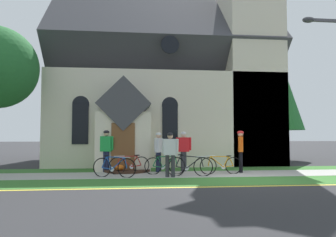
{
  "coord_description": "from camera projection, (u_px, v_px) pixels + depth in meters",
  "views": [
    {
      "loc": [
        -4.01,
        -10.83,
        1.55
      ],
      "look_at": [
        -2.61,
        2.71,
        2.3
      ],
      "focal_mm": 33.48,
      "sensor_mm": 36.0,
      "label": 1
    }
  ],
  "objects": [
    {
      "name": "ground",
      "position": [
        219.0,
        168.0,
        15.06
      ],
      "size": [
        140.0,
        140.0,
        0.0
      ],
      "primitive_type": "plane",
      "color": "#2B2B2D"
    },
    {
      "name": "sidewalk_slab",
      "position": [
        177.0,
        174.0,
        12.52
      ],
      "size": [
        32.0,
        2.03,
        0.01
      ],
      "primitive_type": "cube",
      "color": "#A8A59E",
      "rests_on": "ground"
    },
    {
      "name": "grass_verge",
      "position": [
        185.0,
        182.0,
        10.53
      ],
      "size": [
        32.0,
        1.97,
        0.01
      ],
      "primitive_type": "cube",
      "color": "#38722D",
      "rests_on": "ground"
    },
    {
      "name": "church_lawn",
      "position": [
        172.0,
        169.0,
        14.34
      ],
      "size": [
        24.0,
        1.65,
        0.01
      ],
      "primitive_type": "cube",
      "color": "#38722D",
      "rests_on": "ground"
    },
    {
      "name": "curb_paint_stripe",
      "position": [
        191.0,
        187.0,
        9.41
      ],
      "size": [
        28.0,
        0.16,
        0.01
      ],
      "primitive_type": "cube",
      "color": "yellow",
      "rests_on": "ground"
    },
    {
      "name": "church_building",
      "position": [
        167.0,
        85.0,
        20.44
      ],
      "size": [
        12.71,
        12.59,
        14.21
      ],
      "color": "beige",
      "rests_on": "ground"
    },
    {
      "name": "church_sign",
      "position": [
        127.0,
        141.0,
        13.87
      ],
      "size": [
        1.9,
        0.23,
        2.04
      ],
      "color": "#474C56",
      "rests_on": "ground"
    },
    {
      "name": "flower_bed",
      "position": [
        127.0,
        170.0,
        13.53
      ],
      "size": [
        1.98,
        1.98,
        0.34
      ],
      "color": "#382319",
      "rests_on": "ground"
    },
    {
      "name": "bicycle_black",
      "position": [
        221.0,
        165.0,
        12.67
      ],
      "size": [
        1.76,
        0.12,
        0.77
      ],
      "color": "black",
      "rests_on": "ground"
    },
    {
      "name": "bicycle_blue",
      "position": [
        114.0,
        167.0,
        11.7
      ],
      "size": [
        1.64,
        0.63,
        0.83
      ],
      "color": "black",
      "rests_on": "ground"
    },
    {
      "name": "bicycle_white",
      "position": [
        189.0,
        166.0,
        12.05
      ],
      "size": [
        1.76,
        0.44,
        0.85
      ],
      "color": "black",
      "rests_on": "ground"
    },
    {
      "name": "bicycle_silver",
      "position": [
        130.0,
        165.0,
        12.71
      ],
      "size": [
        1.65,
        0.52,
        0.79
      ],
      "color": "black",
      "rests_on": "ground"
    },
    {
      "name": "bicycle_orange",
      "position": [
        165.0,
        165.0,
        12.62
      ],
      "size": [
        1.68,
        0.15,
        0.78
      ],
      "color": "black",
      "rests_on": "ground"
    },
    {
      "name": "cyclist_in_green_jersey",
      "position": [
        106.0,
        147.0,
        13.33
      ],
      "size": [
        0.62,
        0.48,
        1.78
      ],
      "color": "#191E38",
      "rests_on": "ground"
    },
    {
      "name": "cyclist_in_red_jersey",
      "position": [
        184.0,
        148.0,
        13.66
      ],
      "size": [
        0.67,
        0.28,
        1.72
      ],
      "color": "#2D2D33",
      "rests_on": "ground"
    },
    {
      "name": "cyclist_in_blue_jersey",
      "position": [
        170.0,
        151.0,
        11.71
      ],
      "size": [
        0.59,
        0.48,
        1.67
      ],
      "color": "#2D2D33",
      "rests_on": "ground"
    },
    {
      "name": "cyclist_in_yellow_jersey",
      "position": [
        241.0,
        148.0,
        13.23
      ],
      "size": [
        0.35,
        0.72,
        1.76
      ],
      "color": "black",
      "rests_on": "ground"
    },
    {
      "name": "cyclist_in_white_jersey",
      "position": [
        158.0,
        149.0,
        13.48
      ],
      "size": [
        0.39,
        0.69,
        1.69
      ],
      "color": "#191E38",
      "rests_on": "ground"
    },
    {
      "name": "roadside_conifer",
      "position": [
        277.0,
        89.0,
        20.17
      ],
      "size": [
        3.19,
        3.19,
        7.22
      ],
      "color": "#3D2D1E",
      "rests_on": "ground"
    }
  ]
}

